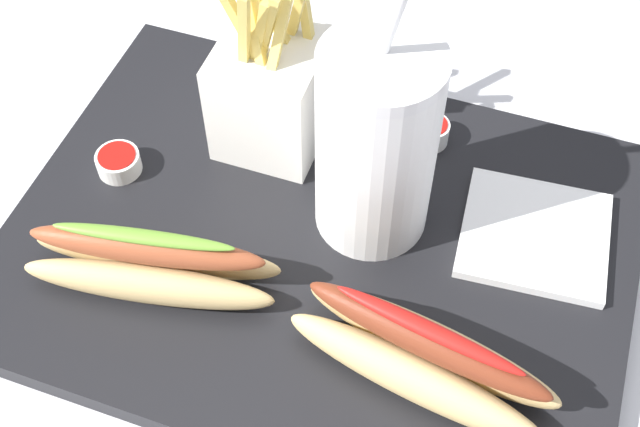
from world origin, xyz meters
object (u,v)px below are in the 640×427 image
ketchup_cup_2 (118,162)px  hot_dog_2 (151,264)px  napkin_stack (535,235)px  hot_dog_1 (423,355)px  ketchup_cup_1 (431,131)px  soda_cup (376,145)px  fries_basket (272,91)px

ketchup_cup_2 → hot_dog_2: bearing=-49.6°
napkin_stack → hot_dog_2: bearing=-152.8°
hot_dog_1 → ketchup_cup_1: bearing=103.0°
soda_cup → ketchup_cup_1: bearing=75.5°
soda_cup → hot_dog_2: size_ratio=1.28×
hot_dog_1 → ketchup_cup_2: 0.29m
soda_cup → ketchup_cup_2: 0.22m
soda_cup → napkin_stack: size_ratio=2.21×
soda_cup → napkin_stack: (0.12, 0.02, -0.08)m
fries_basket → ketchup_cup_2: bearing=-143.8°
soda_cup → ketchup_cup_1: 0.12m
ketchup_cup_1 → napkin_stack: ketchup_cup_1 is taller
napkin_stack → ketchup_cup_1: bearing=145.2°
soda_cup → napkin_stack: soda_cup is taller
hot_dog_2 → napkin_stack: size_ratio=1.73×
fries_basket → ketchup_cup_2: fries_basket is taller
soda_cup → ketchup_cup_2: (-0.21, -0.02, -0.07)m
ketchup_cup_1 → ketchup_cup_2: 0.26m
hot_dog_1 → hot_dog_2: (-0.20, 0.01, -0.00)m
fries_basket → ketchup_cup_1: 0.14m
ketchup_cup_1 → napkin_stack: size_ratio=0.28×
ketchup_cup_2 → napkin_stack: ketchup_cup_2 is taller
soda_cup → napkin_stack: 0.15m
soda_cup → fries_basket: 0.12m
soda_cup → hot_dog_2: 0.18m
fries_basket → ketchup_cup_1: size_ratio=5.52×
ketchup_cup_1 → ketchup_cup_2: bearing=-153.7°
hot_dog_1 → napkin_stack: size_ratio=1.75×
fries_basket → ketchup_cup_2: (-0.10, -0.08, -0.04)m
ketchup_cup_1 → soda_cup: bearing=-104.5°
fries_basket → hot_dog_2: fries_basket is taller
ketchup_cup_2 → hot_dog_1: bearing=-18.8°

